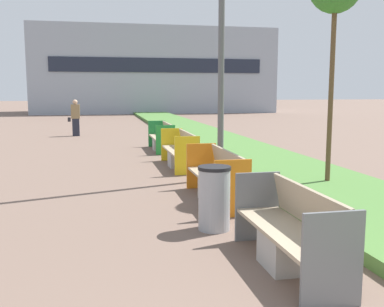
% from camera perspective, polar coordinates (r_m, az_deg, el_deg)
% --- Properties ---
extents(planter_grass_strip, '(2.80, 120.00, 0.18)m').
position_cam_1_polar(planter_grass_strip, '(13.44, 7.32, -0.34)').
color(planter_grass_strip, '#4C7A38').
rests_on(planter_grass_strip, ground).
extents(building_backdrop, '(21.36, 8.30, 7.49)m').
position_cam_1_polar(building_backdrop, '(42.77, -4.97, 10.31)').
color(building_backdrop, '#939EAD').
rests_on(building_backdrop, ground).
extents(bench_grey_frame, '(0.65, 2.05, 0.94)m').
position_cam_1_polar(bench_grey_frame, '(5.36, 12.39, -10.32)').
color(bench_grey_frame, '#ADA8A0').
rests_on(bench_grey_frame, ground).
extents(bench_orange_frame, '(0.65, 2.28, 0.94)m').
position_cam_1_polar(bench_orange_frame, '(8.34, 3.19, -3.48)').
color(bench_orange_frame, '#ADA8A0').
rests_on(bench_orange_frame, ground).
extents(bench_yellow_frame, '(0.65, 2.36, 0.94)m').
position_cam_1_polar(bench_yellow_frame, '(11.97, -1.50, 0.07)').
color(bench_yellow_frame, '#ADA8A0').
rests_on(bench_yellow_frame, ground).
extents(bench_green_frame, '(0.65, 2.18, 0.94)m').
position_cam_1_polar(bench_green_frame, '(15.34, -3.83, 1.80)').
color(bench_green_frame, '#ADA8A0').
rests_on(bench_green_frame, ground).
extents(litter_bin, '(0.48, 0.48, 0.94)m').
position_cam_1_polar(litter_bin, '(6.60, 2.85, -5.67)').
color(litter_bin, '#9EA0A5').
rests_on(litter_bin, ground).
extents(pedestrian_walking, '(0.53, 0.24, 1.62)m').
position_cam_1_polar(pedestrian_walking, '(20.75, -14.59, 4.43)').
color(pedestrian_walking, '#232633').
rests_on(pedestrian_walking, ground).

